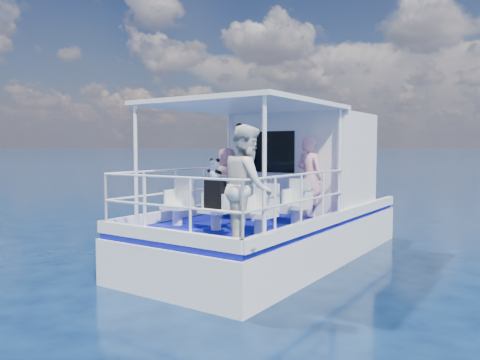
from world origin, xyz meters
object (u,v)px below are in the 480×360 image
(passenger_port_fwd, at_px, (227,181))
(backpack_center, at_px, (215,194))
(passenger_stbd_aft, at_px, (247,186))
(panda, at_px, (215,169))

(passenger_port_fwd, bearing_deg, backpack_center, 129.60)
(backpack_center, bearing_deg, passenger_stbd_aft, -35.37)
(passenger_port_fwd, height_order, panda, passenger_port_fwd)
(panda, bearing_deg, passenger_port_fwd, 119.89)
(backpack_center, height_order, panda, panda)
(panda, bearing_deg, backpack_center, 118.94)
(passenger_port_fwd, xyz_separation_m, backpack_center, (1.04, -1.81, -0.08))
(passenger_stbd_aft, bearing_deg, panda, 18.51)
(passenger_port_fwd, height_order, passenger_stbd_aft, passenger_stbd_aft)
(passenger_stbd_aft, height_order, backpack_center, passenger_stbd_aft)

